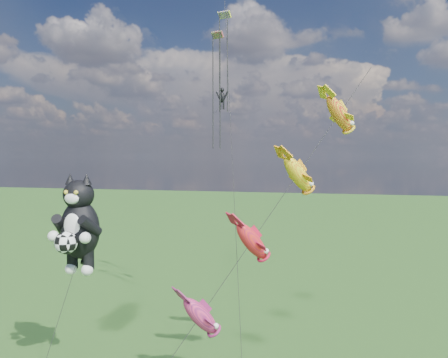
# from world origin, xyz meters

# --- Properties ---
(cat_kite_rig) EXTENTS (2.94, 4.33, 11.73)m
(cat_kite_rig) POSITION_xyz_m (2.62, 0.84, 8.75)
(cat_kite_rig) COLOR brown
(cat_kite_rig) RESTS_ON ground
(fish_windsock_rig) EXTENTS (11.01, 11.73, 17.98)m
(fish_windsock_rig) POSITION_xyz_m (14.59, 0.21, 10.09)
(fish_windsock_rig) COLOR brown
(fish_windsock_rig) RESTS_ON ground
(parafoil_rig) EXTENTS (6.36, 16.66, 26.35)m
(parafoil_rig) POSITION_xyz_m (7.89, 13.70, 18.42)
(parafoil_rig) COLOR brown
(parafoil_rig) RESTS_ON ground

